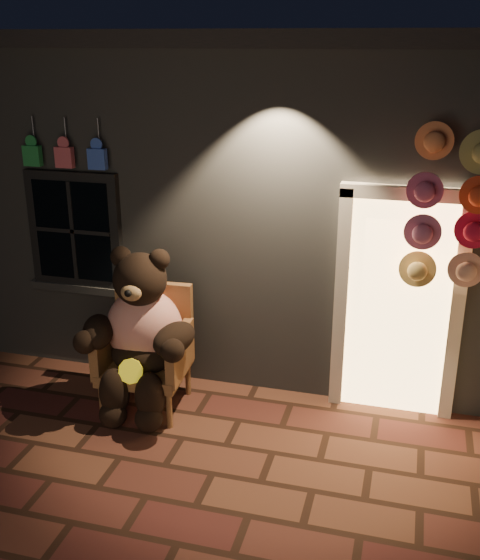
% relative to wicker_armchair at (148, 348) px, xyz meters
% --- Properties ---
extents(ground, '(60.00, 60.00, 0.00)m').
position_rel_wicker_armchair_xyz_m(ground, '(0.94, -0.94, -0.59)').
color(ground, brown).
rests_on(ground, ground).
extents(shop_building, '(7.30, 5.95, 3.51)m').
position_rel_wicker_armchair_xyz_m(shop_building, '(0.94, 3.05, 1.15)').
color(shop_building, slate).
rests_on(shop_building, ground).
extents(wicker_armchair, '(0.85, 0.77, 1.17)m').
position_rel_wicker_armchair_xyz_m(wicker_armchair, '(0.00, 0.00, 0.00)').
color(wicker_armchair, '#926238').
rests_on(wicker_armchair, ground).
extents(teddy_bear, '(1.17, 0.93, 1.61)m').
position_rel_wicker_armchair_xyz_m(teddy_bear, '(0.01, -0.15, 0.22)').
color(teddy_bear, red).
rests_on(teddy_bear, ground).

